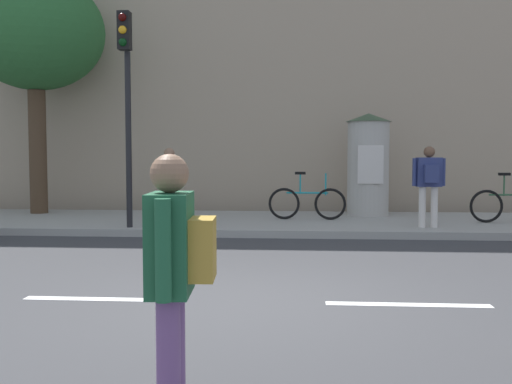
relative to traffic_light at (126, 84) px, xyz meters
name	(u,v)px	position (x,y,z in m)	size (l,w,h in m)	color
ground_plane	(252,302)	(2.94, -5.24, -3.04)	(80.00, 80.00, 0.00)	#38383A
sidewalk_curb	(276,223)	(2.94, 1.76, -2.97)	(36.00, 4.00, 0.15)	#9E9B93
lane_markings	(252,302)	(2.94, -5.24, -3.04)	(25.80, 0.16, 0.01)	silver
building_backdrop	(283,23)	(2.94, 6.76, 2.61)	(36.00, 5.00, 11.31)	tan
traffic_light	(126,84)	(0.00, 0.00, 0.00)	(0.24, 0.45, 4.30)	black
poster_column	(368,164)	(5.12, 2.81, -1.64)	(1.10, 1.10, 2.47)	#B2ADA3
street_tree	(35,33)	(-3.11, 2.80, 1.59)	(3.40, 3.40, 5.98)	#4C3826
pedestrian_tallest	(174,269)	(2.73, -8.37, -2.06)	(0.40, 0.59, 1.66)	#724C84
pedestrian_in_red_top	(170,180)	(0.74, 0.59, -1.94)	(0.55, 0.44, 1.62)	navy
pedestrian_with_backpack	(429,179)	(6.08, 0.50, -1.90)	(0.67, 0.41, 1.65)	silver
bicycle_leaning	(307,203)	(3.64, 1.81, -2.50)	(1.77, 0.14, 1.09)	black
bicycle_upright	(511,205)	(8.05, 1.48, -2.50)	(1.77, 0.10, 1.09)	black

